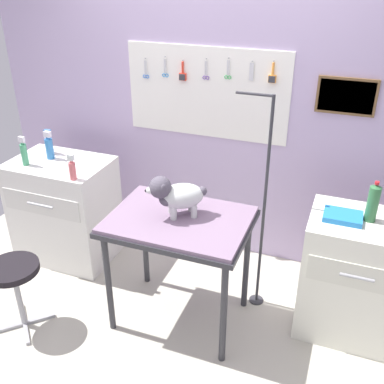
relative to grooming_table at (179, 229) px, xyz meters
name	(u,v)px	position (x,y,z in m)	size (l,w,h in m)	color
ground	(156,339)	(-0.08, -0.26, -0.78)	(4.40, 4.00, 0.04)	#B7B3A3
rear_wall_panel	(217,124)	(-0.08, 1.02, 0.40)	(4.00, 0.11, 2.30)	#B7A3CA
grooming_table	(179,229)	(0.00, 0.00, 0.00)	(0.94, 0.68, 0.85)	#2D2D33
grooming_arm	(262,216)	(0.48, 0.36, 0.00)	(0.30, 0.11, 1.63)	#2D2D33
dog	(176,195)	(-0.03, 0.02, 0.24)	(0.38, 0.31, 0.29)	silver
counter_left	(65,210)	(-1.22, 0.39, -0.31)	(0.80, 0.58, 0.90)	silver
cabinet_right	(354,277)	(1.15, 0.33, -0.32)	(0.68, 0.54, 0.89)	silver
stool	(14,277)	(-1.02, -0.49, -0.32)	(0.36, 0.36, 0.53)	#9E9EA3
detangler_spray	(49,143)	(-1.39, 0.53, 0.22)	(0.06, 0.06, 0.21)	#B2A9BE
conditioner_bottle	(24,153)	(-1.42, 0.25, 0.24)	(0.05, 0.05, 0.24)	#43996A
pump_bottle_white	(72,169)	(-0.92, 0.17, 0.22)	(0.05, 0.05, 0.20)	#D06267
shampoo_bottle	(49,147)	(-1.32, 0.43, 0.24)	(0.06, 0.06, 0.23)	#2F72B4
soda_bottle	(373,203)	(1.17, 0.34, 0.25)	(0.07, 0.07, 0.27)	#2F683B
supply_tray	(343,216)	(1.01, 0.30, 0.15)	(0.24, 0.18, 0.04)	#2378C5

